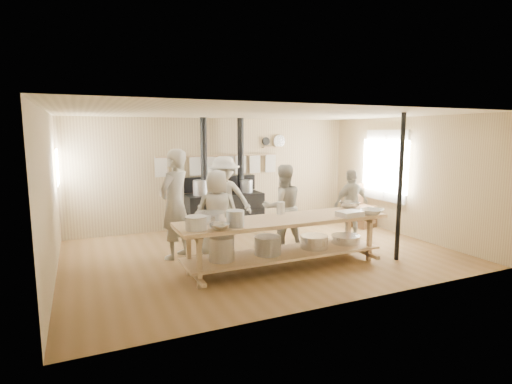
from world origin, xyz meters
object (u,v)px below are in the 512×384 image
cook_left (283,207)px  roasting_pan (350,214)px  prep_table (283,238)px  stove (223,207)px  chair (362,214)px  cook_by_window (224,198)px  cook_far_left (175,204)px  cook_center (217,214)px  cook_right (351,204)px

cook_left → roasting_pan: 1.44m
prep_table → roasting_pan: 1.20m
stove → chair: stove is taller
prep_table → roasting_pan: (1.09, -0.33, 0.38)m
cook_left → cook_by_window: 1.40m
cook_left → cook_by_window: (-0.80, 1.15, 0.06)m
stove → cook_far_left: stove is taller
stove → cook_center: size_ratio=1.62×
roasting_pan → cook_right: bearing=51.7°
cook_by_window → cook_center: bearing=-94.0°
cook_right → cook_by_window: (-2.51, 1.03, 0.14)m
prep_table → cook_right: bearing=26.4°
prep_table → cook_by_window: 2.18m
cook_far_left → cook_right: 3.76m
chair → roasting_pan: (-2.06, -2.20, 0.59)m
cook_right → chair: bearing=-143.2°
roasting_pan → cook_far_left: bearing=148.2°
stove → cook_left: size_ratio=1.57×
cook_center → roasting_pan: size_ratio=3.79×
cook_far_left → roasting_pan: (2.61, -1.62, -0.09)m
cook_center → roasting_pan: bearing=155.7°
stove → roasting_pan: size_ratio=6.13×
prep_table → cook_right: (2.22, 1.10, 0.23)m
stove → roasting_pan: (1.09, -3.35, 0.38)m
cook_by_window → roasting_pan: cook_by_window is taller
chair → cook_center: bearing=-180.0°
cook_left → cook_right: 1.72m
cook_far_left → cook_by_window: bearing=173.7°
stove → cook_far_left: (-1.53, -1.73, 0.47)m
cook_far_left → cook_center: size_ratio=1.23×
cook_right → cook_by_window: bearing=-25.0°
cook_center → cook_by_window: 1.22m
cook_left → cook_center: cook_left is taller
stove → cook_far_left: 2.35m
cook_center → cook_right: (3.04, 0.07, -0.06)m
cook_far_left → cook_left: bearing=130.7°
cook_far_left → roasting_pan: bearing=107.5°
cook_far_left → cook_left: 2.06m
chair → cook_right: bearing=-152.4°
cook_far_left → cook_by_window: size_ratio=1.11×
cook_left → roasting_pan: bearing=120.5°
cook_right → stove: bearing=-43.6°
chair → roasting_pan: 3.08m
stove → cook_right: 2.94m
cook_far_left → roasting_pan: 3.08m
cook_by_window → prep_table: bearing=-60.9°
cook_center → chair: size_ratio=1.56×
cook_far_left → prep_table: bearing=99.1°
stove → cook_by_window: size_ratio=1.47×
cook_far_left → cook_left: size_ratio=1.19×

